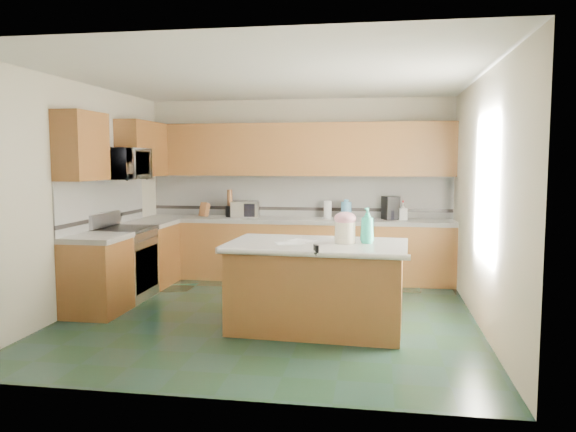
% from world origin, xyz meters
% --- Properties ---
extents(floor, '(4.60, 4.60, 0.00)m').
position_xyz_m(floor, '(0.00, 0.00, 0.00)').
color(floor, black).
rests_on(floor, ground).
extents(ceiling, '(4.60, 4.60, 0.00)m').
position_xyz_m(ceiling, '(0.00, 0.00, 2.70)').
color(ceiling, white).
rests_on(ceiling, ground).
extents(wall_back, '(4.60, 0.04, 2.70)m').
position_xyz_m(wall_back, '(0.00, 2.32, 1.35)').
color(wall_back, beige).
rests_on(wall_back, ground).
extents(wall_front, '(4.60, 0.04, 2.70)m').
position_xyz_m(wall_front, '(0.00, -2.32, 1.35)').
color(wall_front, beige).
rests_on(wall_front, ground).
extents(wall_left, '(0.04, 4.60, 2.70)m').
position_xyz_m(wall_left, '(-2.32, 0.00, 1.35)').
color(wall_left, beige).
rests_on(wall_left, ground).
extents(wall_right, '(0.04, 4.60, 2.70)m').
position_xyz_m(wall_right, '(2.32, 0.00, 1.35)').
color(wall_right, beige).
rests_on(wall_right, ground).
extents(back_base_cab, '(4.60, 0.60, 0.86)m').
position_xyz_m(back_base_cab, '(0.00, 2.00, 0.43)').
color(back_base_cab, '#4C2A11').
rests_on(back_base_cab, ground).
extents(back_countertop, '(4.60, 0.64, 0.06)m').
position_xyz_m(back_countertop, '(0.00, 2.00, 0.89)').
color(back_countertop, white).
rests_on(back_countertop, back_base_cab).
extents(back_upper_cab, '(4.60, 0.33, 0.78)m').
position_xyz_m(back_upper_cab, '(0.00, 2.13, 1.94)').
color(back_upper_cab, '#4C2A11').
rests_on(back_upper_cab, wall_back).
extents(back_backsplash, '(4.60, 0.02, 0.63)m').
position_xyz_m(back_backsplash, '(0.00, 2.29, 1.24)').
color(back_backsplash, silver).
rests_on(back_backsplash, back_countertop).
extents(back_accent_band, '(4.60, 0.01, 0.05)m').
position_xyz_m(back_accent_band, '(0.00, 2.28, 1.04)').
color(back_accent_band, black).
rests_on(back_accent_band, back_countertop).
extents(left_base_cab_rear, '(0.60, 0.82, 0.86)m').
position_xyz_m(left_base_cab_rear, '(-2.00, 1.29, 0.43)').
color(left_base_cab_rear, '#4C2A11').
rests_on(left_base_cab_rear, ground).
extents(left_counter_rear, '(0.64, 0.82, 0.06)m').
position_xyz_m(left_counter_rear, '(-2.00, 1.29, 0.89)').
color(left_counter_rear, white).
rests_on(left_counter_rear, left_base_cab_rear).
extents(left_base_cab_front, '(0.60, 0.72, 0.86)m').
position_xyz_m(left_base_cab_front, '(-2.00, -0.24, 0.43)').
color(left_base_cab_front, '#4C2A11').
rests_on(left_base_cab_front, ground).
extents(left_counter_front, '(0.64, 0.72, 0.06)m').
position_xyz_m(left_counter_front, '(-2.00, -0.24, 0.89)').
color(left_counter_front, white).
rests_on(left_counter_front, left_base_cab_front).
extents(left_backsplash, '(0.02, 2.30, 0.63)m').
position_xyz_m(left_backsplash, '(-2.29, 0.55, 1.24)').
color(left_backsplash, silver).
rests_on(left_backsplash, wall_left).
extents(left_accent_band, '(0.01, 2.30, 0.05)m').
position_xyz_m(left_accent_band, '(-2.28, 0.55, 1.04)').
color(left_accent_band, black).
rests_on(left_accent_band, wall_left).
extents(left_upper_cab_rear, '(0.33, 1.09, 0.78)m').
position_xyz_m(left_upper_cab_rear, '(-2.13, 1.42, 1.94)').
color(left_upper_cab_rear, '#4C2A11').
rests_on(left_upper_cab_rear, wall_left).
extents(left_upper_cab_front, '(0.33, 0.72, 0.78)m').
position_xyz_m(left_upper_cab_front, '(-2.13, -0.24, 1.94)').
color(left_upper_cab_front, '#4C2A11').
rests_on(left_upper_cab_front, wall_left).
extents(range_body, '(0.60, 0.76, 0.88)m').
position_xyz_m(range_body, '(-2.00, 0.50, 0.44)').
color(range_body, '#B7B7BC').
rests_on(range_body, ground).
extents(range_oven_door, '(0.02, 0.68, 0.55)m').
position_xyz_m(range_oven_door, '(-1.71, 0.50, 0.40)').
color(range_oven_door, black).
rests_on(range_oven_door, range_body).
extents(range_cooktop, '(0.62, 0.78, 0.04)m').
position_xyz_m(range_cooktop, '(-2.00, 0.50, 0.90)').
color(range_cooktop, black).
rests_on(range_cooktop, range_body).
extents(range_handle, '(0.02, 0.66, 0.02)m').
position_xyz_m(range_handle, '(-1.68, 0.50, 0.78)').
color(range_handle, '#B7B7BC').
rests_on(range_handle, range_body).
extents(range_backguard, '(0.06, 0.76, 0.18)m').
position_xyz_m(range_backguard, '(-2.26, 0.50, 1.02)').
color(range_backguard, '#B7B7BC').
rests_on(range_backguard, range_body).
extents(microwave, '(0.50, 0.73, 0.41)m').
position_xyz_m(microwave, '(-2.00, 0.50, 1.73)').
color(microwave, '#B7B7BC').
rests_on(microwave, wall_left).
extents(island_base, '(1.81, 1.10, 0.86)m').
position_xyz_m(island_base, '(0.58, -0.40, 0.43)').
color(island_base, '#4C2A11').
rests_on(island_base, ground).
extents(island_top, '(1.92, 1.20, 0.06)m').
position_xyz_m(island_top, '(0.58, -0.40, 0.89)').
color(island_top, white).
rests_on(island_top, island_base).
extents(island_bullnose, '(1.86, 0.16, 0.06)m').
position_xyz_m(island_bullnose, '(0.58, -0.95, 0.89)').
color(island_bullnose, white).
rests_on(island_bullnose, island_base).
extents(treat_jar, '(0.21, 0.21, 0.22)m').
position_xyz_m(treat_jar, '(0.87, -0.39, 1.03)').
color(treat_jar, '#F1E4C6').
rests_on(treat_jar, island_top).
extents(treat_jar_lid, '(0.23, 0.23, 0.14)m').
position_xyz_m(treat_jar_lid, '(0.87, -0.39, 1.18)').
color(treat_jar_lid, pink).
rests_on(treat_jar_lid, treat_jar).
extents(treat_jar_knob, '(0.08, 0.03, 0.03)m').
position_xyz_m(treat_jar_knob, '(0.87, -0.39, 1.23)').
color(treat_jar_knob, tan).
rests_on(treat_jar_knob, treat_jar_lid).
extents(treat_jar_knob_end_l, '(0.04, 0.04, 0.04)m').
position_xyz_m(treat_jar_knob_end_l, '(0.83, -0.39, 1.23)').
color(treat_jar_knob_end_l, tan).
rests_on(treat_jar_knob_end_l, treat_jar_lid).
extents(treat_jar_knob_end_r, '(0.04, 0.04, 0.04)m').
position_xyz_m(treat_jar_knob_end_r, '(0.91, -0.39, 1.23)').
color(treat_jar_knob_end_r, tan).
rests_on(treat_jar_knob_end_r, treat_jar_lid).
extents(soap_bottle_island, '(0.18, 0.18, 0.37)m').
position_xyz_m(soap_bottle_island, '(1.10, -0.36, 1.11)').
color(soap_bottle_island, teal).
rests_on(soap_bottle_island, island_top).
extents(paper_sheet_a, '(0.36, 0.31, 0.00)m').
position_xyz_m(paper_sheet_a, '(0.31, -0.50, 0.92)').
color(paper_sheet_a, white).
rests_on(paper_sheet_a, island_top).
extents(paper_sheet_b, '(0.34, 0.31, 0.00)m').
position_xyz_m(paper_sheet_b, '(0.40, -0.30, 0.92)').
color(paper_sheet_b, white).
rests_on(paper_sheet_b, island_top).
extents(clamp_body, '(0.06, 0.11, 0.10)m').
position_xyz_m(clamp_body, '(0.63, -0.93, 0.93)').
color(clamp_body, black).
rests_on(clamp_body, island_top).
extents(clamp_handle, '(0.02, 0.07, 0.02)m').
position_xyz_m(clamp_handle, '(0.63, -1.00, 0.91)').
color(clamp_handle, black).
rests_on(clamp_handle, island_top).
extents(knife_block, '(0.16, 0.19, 0.23)m').
position_xyz_m(knife_block, '(-1.43, 2.05, 1.03)').
color(knife_block, '#472814').
rests_on(knife_block, back_countertop).
extents(utensil_crock, '(0.14, 0.14, 0.17)m').
position_xyz_m(utensil_crock, '(-1.03, 2.08, 1.00)').
color(utensil_crock, black).
rests_on(utensil_crock, back_countertop).
extents(utensil_bundle, '(0.08, 0.08, 0.25)m').
position_xyz_m(utensil_bundle, '(-1.03, 2.08, 1.21)').
color(utensil_bundle, '#472814').
rests_on(utensil_bundle, utensil_crock).
extents(toaster_oven, '(0.44, 0.33, 0.23)m').
position_xyz_m(toaster_oven, '(-0.79, 2.05, 1.04)').
color(toaster_oven, '#B7B7BC').
rests_on(toaster_oven, back_countertop).
extents(toaster_oven_door, '(0.37, 0.01, 0.19)m').
position_xyz_m(toaster_oven_door, '(-0.79, 1.92, 1.04)').
color(toaster_oven_door, black).
rests_on(toaster_oven_door, toaster_oven).
extents(paper_towel, '(0.12, 0.12, 0.26)m').
position_xyz_m(paper_towel, '(0.47, 2.10, 1.05)').
color(paper_towel, white).
rests_on(paper_towel, back_countertop).
extents(paper_towel_base, '(0.17, 0.17, 0.01)m').
position_xyz_m(paper_towel_base, '(0.47, 2.10, 0.93)').
color(paper_towel_base, '#B7B7BC').
rests_on(paper_towel_base, back_countertop).
extents(water_jug, '(0.15, 0.15, 0.25)m').
position_xyz_m(water_jug, '(0.74, 2.06, 1.05)').
color(water_jug, teal).
rests_on(water_jug, back_countertop).
extents(water_jug_neck, '(0.07, 0.07, 0.04)m').
position_xyz_m(water_jug_neck, '(0.74, 2.06, 1.19)').
color(water_jug_neck, teal).
rests_on(water_jug_neck, water_jug).
extents(coffee_maker, '(0.27, 0.28, 0.34)m').
position_xyz_m(coffee_maker, '(1.39, 2.08, 1.09)').
color(coffee_maker, black).
rests_on(coffee_maker, back_countertop).
extents(coffee_carafe, '(0.14, 0.14, 0.14)m').
position_xyz_m(coffee_carafe, '(1.39, 2.03, 0.99)').
color(coffee_carafe, black).
rests_on(coffee_carafe, back_countertop).
extents(soap_bottle_back, '(0.13, 0.13, 0.25)m').
position_xyz_m(soap_bottle_back, '(1.56, 2.05, 1.05)').
color(soap_bottle_back, white).
rests_on(soap_bottle_back, back_countertop).
extents(soap_back_cap, '(0.02, 0.02, 0.03)m').
position_xyz_m(soap_back_cap, '(1.56, 2.05, 1.19)').
color(soap_back_cap, red).
rests_on(soap_back_cap, soap_bottle_back).
extents(window_light_proxy, '(0.02, 1.40, 1.10)m').
position_xyz_m(window_light_proxy, '(2.29, -0.20, 1.50)').
color(window_light_proxy, white).
rests_on(window_light_proxy, wall_right).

